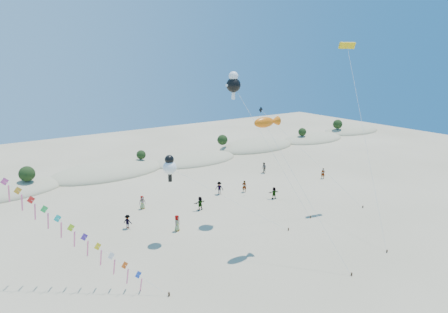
% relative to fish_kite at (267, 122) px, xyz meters
% --- Properties ---
extents(dune_ridge, '(145.30, 11.49, 5.57)m').
position_rel_fish_kite_xyz_m(dune_ridge, '(-4.40, 33.01, -12.40)').
color(dune_ridge, '#9B9372').
rests_on(dune_ridge, ground).
extents(fish_kite, '(3.94, 9.54, 13.05)m').
position_rel_fish_kite_xyz_m(fish_kite, '(0.00, 0.00, 0.00)').
color(fish_kite, '#3F2D1E').
rests_on(fish_kite, ground).
extents(cartoon_kite_low, '(12.04, 6.55, 9.02)m').
position_rel_fish_kite_xyz_m(cartoon_kite_low, '(-7.12, 6.42, -4.65)').
color(cartoon_kite_low, '#3F2D1E').
rests_on(cartoon_kite_low, ground).
extents(cartoon_kite_high, '(7.92, 7.14, 16.99)m').
position_rel_fish_kite_xyz_m(cartoon_kite_high, '(1.78, 7.84, 3.14)').
color(cartoon_kite_high, '#3F2D1E').
rests_on(cartoon_kite_high, ground).
extents(parafoil_kite, '(8.07, 12.52, 20.28)m').
position_rel_fish_kite_xyz_m(parafoil_kite, '(15.39, 3.39, 6.93)').
color(parafoil_kite, '#3F2D1E').
rests_on(parafoil_kite, ground).
extents(dark_kite, '(6.75, 13.22, 11.98)m').
position_rel_fish_kite_xyz_m(dark_kite, '(12.30, 8.70, -4.80)').
color(dark_kite, '#3F2D1E').
rests_on(dark_kite, ground).
extents(beachgoers, '(32.75, 11.92, 1.81)m').
position_rel_fish_kite_xyz_m(beachgoers, '(2.82, 12.41, -11.65)').
color(beachgoers, slate).
rests_on(beachgoers, ground).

